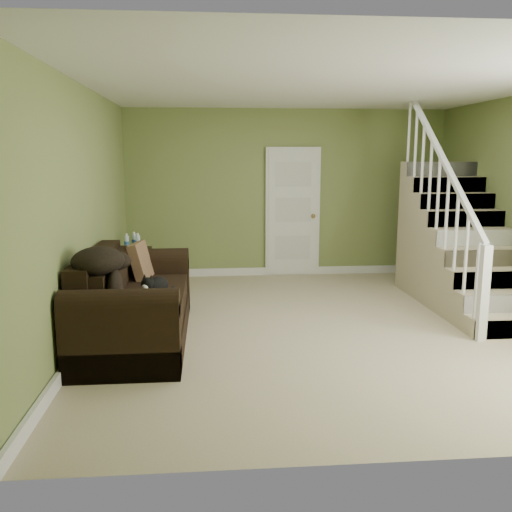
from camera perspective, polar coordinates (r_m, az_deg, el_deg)
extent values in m
cube|color=tan|center=(6.15, 6.71, -7.34)|extent=(5.00, 5.50, 0.01)
cube|color=white|center=(5.91, 7.26, 17.45)|extent=(5.00, 5.50, 0.01)
cube|color=olive|center=(8.59, 3.20, 6.59)|extent=(5.00, 0.04, 2.60)
cube|color=olive|center=(3.27, 16.86, 0.01)|extent=(5.00, 0.04, 2.60)
cube|color=olive|center=(5.91, -17.58, 4.41)|extent=(0.04, 5.50, 2.60)
cube|color=white|center=(8.73, 3.14, -1.57)|extent=(5.00, 0.04, 0.12)
cube|color=white|center=(6.14, -16.67, -7.15)|extent=(0.04, 5.50, 0.12)
cube|color=white|center=(8.59, 3.87, 4.64)|extent=(0.86, 0.05, 2.02)
cube|color=white|center=(8.57, 3.89, 4.56)|extent=(0.78, 0.04, 1.96)
sphere|color=olive|center=(8.59, 6.05, 4.20)|extent=(0.07, 0.07, 0.07)
cylinder|color=white|center=(6.07, 22.24, -1.94)|extent=(0.04, 0.04, 0.90)
cube|color=tan|center=(6.61, 24.40, -5.14)|extent=(1.00, 0.27, 0.40)
cylinder|color=white|center=(6.27, 21.25, 0.36)|extent=(0.04, 0.04, 0.90)
cube|color=tan|center=(6.82, 23.36, -3.75)|extent=(1.00, 0.27, 0.60)
cylinder|color=white|center=(6.48, 20.33, 2.51)|extent=(0.04, 0.04, 0.90)
cube|color=tan|center=(7.03, 22.39, -2.44)|extent=(1.00, 0.27, 0.80)
cylinder|color=white|center=(6.70, 19.46, 4.53)|extent=(0.04, 0.04, 0.90)
cube|color=tan|center=(7.24, 21.48, -1.21)|extent=(1.00, 0.27, 1.00)
cylinder|color=white|center=(6.94, 18.65, 6.41)|extent=(0.04, 0.04, 0.90)
cube|color=tan|center=(7.46, 20.62, -0.05)|extent=(1.00, 0.27, 1.20)
cylinder|color=white|center=(7.18, 17.88, 8.17)|extent=(0.04, 0.04, 0.90)
cube|color=tan|center=(7.69, 19.81, 1.05)|extent=(1.00, 0.27, 1.40)
cylinder|color=white|center=(7.42, 17.16, 9.81)|extent=(0.04, 0.04, 0.90)
cube|color=tan|center=(7.92, 19.05, 2.08)|extent=(1.00, 0.27, 1.60)
cylinder|color=white|center=(7.68, 16.47, 11.34)|extent=(0.04, 0.04, 0.90)
cube|color=tan|center=(8.15, 18.33, 3.05)|extent=(1.00, 0.27, 1.80)
cylinder|color=white|center=(7.94, 15.83, 12.78)|extent=(0.04, 0.04, 0.90)
cube|color=white|center=(5.97, 22.81, -3.66)|extent=(0.09, 0.09, 1.00)
cube|color=white|center=(6.92, 18.86, 10.13)|extent=(0.06, 2.46, 1.84)
cube|color=black|center=(5.80, -12.34, -7.27)|extent=(1.00, 2.30, 0.26)
cube|color=black|center=(5.72, -11.39, -4.91)|extent=(0.75, 1.74, 0.23)
cube|color=black|center=(4.78, -13.98, -8.74)|extent=(1.00, 0.26, 0.65)
cube|color=black|center=(6.72, -11.31, -3.07)|extent=(1.00, 0.26, 0.65)
cylinder|color=black|center=(4.68, -14.16, -4.97)|extent=(1.00, 0.26, 0.26)
cylinder|color=black|center=(6.66, -11.40, -0.35)|extent=(1.00, 0.26, 0.26)
cube|color=black|center=(5.74, -16.40, -2.96)|extent=(0.21, 1.78, 0.66)
cube|color=black|center=(5.70, -14.84, -2.13)|extent=(0.15, 1.72, 0.37)
cube|color=black|center=(7.81, -12.70, -1.46)|extent=(0.53, 0.53, 0.60)
cylinder|color=white|center=(7.69, -13.46, 1.35)|extent=(0.06, 0.06, 0.20)
cylinder|color=#2A5DA3|center=(7.69, -13.46, 1.35)|extent=(0.07, 0.07, 0.05)
cylinder|color=white|center=(7.68, -13.49, 2.19)|extent=(0.03, 0.03, 0.03)
cylinder|color=white|center=(7.71, -12.32, 1.41)|extent=(0.06, 0.06, 0.20)
cylinder|color=#2A5DA3|center=(7.71, -12.32, 1.41)|extent=(0.07, 0.07, 0.05)
cylinder|color=white|center=(7.69, -12.35, 2.26)|extent=(0.03, 0.03, 0.03)
cylinder|color=white|center=(7.84, -12.72, 1.54)|extent=(0.06, 0.06, 0.20)
cylinder|color=#2A5DA3|center=(7.84, -12.72, 1.54)|extent=(0.07, 0.07, 0.05)
cylinder|color=white|center=(7.82, -12.75, 2.37)|extent=(0.03, 0.03, 0.03)
ellipsoid|color=black|center=(5.54, -10.43, -3.14)|extent=(0.31, 0.40, 0.19)
ellipsoid|color=white|center=(5.47, -10.50, -3.68)|extent=(0.16, 0.18, 0.10)
sphere|color=black|center=(5.35, -10.63, -2.90)|extent=(0.17, 0.17, 0.13)
ellipsoid|color=white|center=(5.30, -10.68, -3.26)|extent=(0.08, 0.07, 0.06)
cone|color=black|center=(5.35, -11.02, -2.19)|extent=(0.06, 0.06, 0.06)
cone|color=black|center=(5.34, -10.27, -2.19)|extent=(0.06, 0.06, 0.06)
cylinder|color=black|center=(5.68, -9.34, -3.52)|extent=(0.07, 0.27, 0.04)
ellipsoid|color=yellow|center=(5.35, -10.25, -4.30)|extent=(0.09, 0.22, 0.06)
cube|color=#533321|center=(6.34, -12.03, -0.51)|extent=(0.26, 0.45, 0.44)
ellipsoid|color=black|center=(5.08, -16.30, -0.49)|extent=(0.63, 0.72, 0.25)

